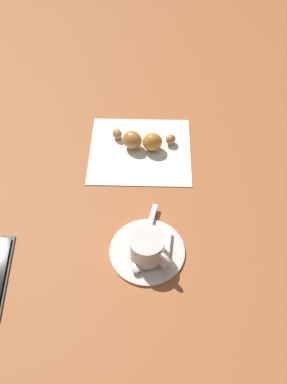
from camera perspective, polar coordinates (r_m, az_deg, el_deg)
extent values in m
plane|color=#A35C33|center=(0.76, -1.21, 0.05)|extent=(1.80, 1.80, 0.00)
cylinder|color=silver|center=(0.69, 0.51, -7.97)|extent=(0.12, 0.12, 0.01)
cylinder|color=silver|center=(0.66, 0.45, -7.49)|extent=(0.06, 0.06, 0.05)
cylinder|color=#442212|center=(0.65, 0.46, -7.11)|extent=(0.05, 0.05, 0.00)
torus|color=silver|center=(0.65, 2.71, -9.31)|extent=(0.03, 0.03, 0.04)
cube|color=silver|center=(0.70, 0.61, -5.21)|extent=(0.11, 0.03, 0.00)
ellipsoid|color=silver|center=(0.66, -0.85, -9.94)|extent=(0.03, 0.02, 0.01)
cube|color=white|center=(0.68, 2.76, -7.50)|extent=(0.06, 0.02, 0.01)
cube|color=white|center=(0.82, -0.42, 5.68)|extent=(0.19, 0.21, 0.00)
ellipsoid|color=#B57D42|center=(0.84, -3.60, 7.90)|extent=(0.03, 0.03, 0.02)
ellipsoid|color=#BA793C|center=(0.81, -1.55, 7.10)|extent=(0.04, 0.05, 0.04)
ellipsoid|color=#C57E2C|center=(0.81, 1.21, 6.82)|extent=(0.04, 0.04, 0.04)
ellipsoid|color=#B67342|center=(0.83, 3.71, 7.16)|extent=(0.03, 0.03, 0.02)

